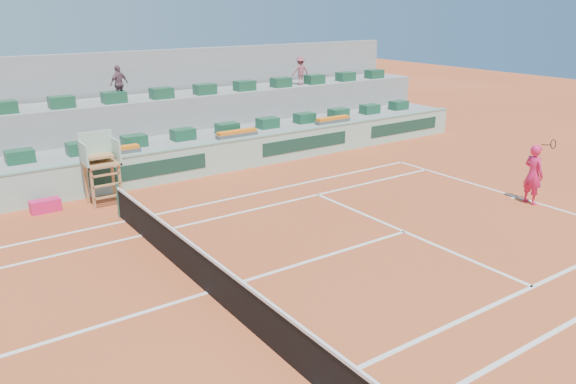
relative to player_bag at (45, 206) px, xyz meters
name	(u,v)px	position (x,y,z in m)	size (l,w,h in m)	color
ground	(207,293)	(1.79, -7.75, -0.20)	(90.00, 90.00, 0.00)	#AD4521
seating_tier_lower	(76,165)	(1.79, 2.95, 0.40)	(36.00, 4.00, 1.20)	gray
seating_tier_upper	(63,139)	(1.79, 4.55, 1.10)	(36.00, 2.40, 2.60)	gray
stadium_back_wall	(50,110)	(1.79, 6.15, 2.00)	(36.00, 0.40, 4.40)	gray
player_bag	(45,206)	(0.00, 0.00, 0.00)	(0.92, 0.41, 0.41)	#DA1C59
spectator_mid	(119,84)	(4.08, 4.05, 3.12)	(0.85, 0.35, 1.45)	#724C57
spectator_right	(300,71)	(12.98, 4.03, 3.07)	(0.87, 0.50, 1.35)	#8C4650
court_lines	(207,293)	(1.79, -7.75, -0.20)	(23.89, 11.09, 0.01)	silver
tennis_net	(206,272)	(1.79, -7.75, 0.32)	(0.10, 11.97, 1.10)	black
advertising_hoarding	(94,178)	(1.81, 0.75, 0.43)	(36.00, 0.34, 1.26)	#97BEAA
umpire_chair	(100,159)	(1.79, -0.25, 1.34)	(1.10, 0.90, 2.40)	#9F6B3C
seat_row_lower	(80,148)	(1.79, 2.05, 1.22)	(32.90, 0.60, 0.44)	#194B30
seat_row_upper	(62,102)	(1.79, 3.95, 2.62)	(32.90, 0.60, 0.44)	#194B30
flower_planters	(41,162)	(0.29, 1.25, 1.13)	(26.80, 0.36, 0.28)	#525252
tennis_player	(533,174)	(13.49, -8.34, 0.80)	(0.59, 0.96, 2.28)	#DA1C59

